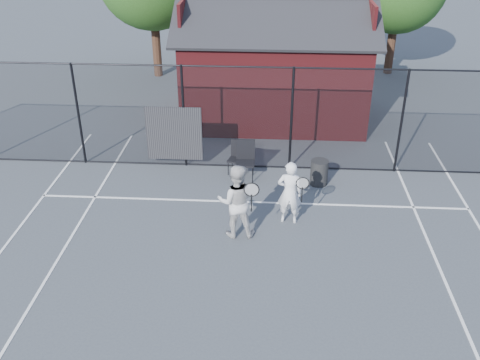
# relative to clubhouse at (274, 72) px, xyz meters

# --- Properties ---
(ground) EXTENTS (80.00, 80.00, 0.00)m
(ground) POSITION_rel_clubhouse_xyz_m (-0.50, -9.00, -1.61)
(ground) COLOR #41454A
(ground) RESTS_ON ground
(court_lines) EXTENTS (11.02, 18.00, 0.01)m
(court_lines) POSITION_rel_clubhouse_xyz_m (-0.50, -10.32, -1.60)
(court_lines) COLOR white
(court_lines) RESTS_ON ground
(fence) EXTENTS (22.04, 3.00, 3.00)m
(fence) POSITION_rel_clubhouse_xyz_m (-0.80, -4.00, -0.16)
(fence) COLOR black
(fence) RESTS_ON ground
(clubhouse) EXTENTS (6.50, 4.36, 4.19)m
(clubhouse) POSITION_rel_clubhouse_xyz_m (0.00, 0.00, 0.00)
(clubhouse) COLOR maroon
(clubhouse) RESTS_ON ground
(player_front) EXTENTS (0.73, 0.55, 1.60)m
(player_front) POSITION_rel_clubhouse_xyz_m (0.43, -6.84, -0.80)
(player_front) COLOR white
(player_front) RESTS_ON ground
(player_back) EXTENTS (0.99, 0.74, 1.79)m
(player_back) POSITION_rel_clubhouse_xyz_m (-0.79, -7.47, -0.71)
(player_back) COLOR silver
(player_back) RESTS_ON ground
(chair_left) EXTENTS (0.52, 0.54, 1.07)m
(chair_left) POSITION_rel_clubhouse_xyz_m (-0.74, -4.73, -1.07)
(chair_left) COLOR black
(chair_left) RESTS_ON ground
(chair_right) EXTENTS (0.55, 0.56, 0.92)m
(chair_right) POSITION_rel_clubhouse_xyz_m (-1.00, -4.40, -1.15)
(chair_right) COLOR black
(chair_right) RESTS_ON ground
(waste_bin) EXTENTS (0.59, 0.59, 0.70)m
(waste_bin) POSITION_rel_clubhouse_xyz_m (1.28, -4.90, -1.26)
(waste_bin) COLOR #272727
(waste_bin) RESTS_ON ground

